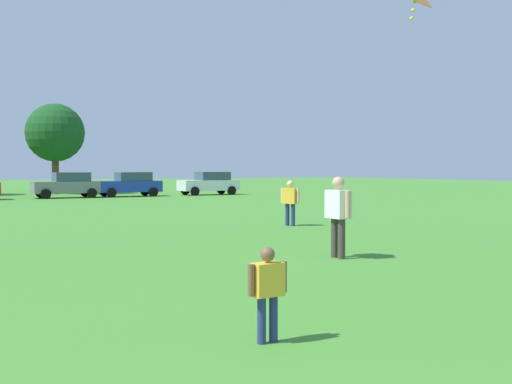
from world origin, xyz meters
name	(u,v)px	position (x,y,z in m)	size (l,w,h in m)	color
child_kite_flyer	(268,286)	(2.09, 4.50, 0.64)	(0.51, 0.22, 1.08)	navy
adult_bystander	(338,210)	(6.77, 9.61, 1.05)	(0.34, 0.85, 1.78)	#3F3833
bystander_near_trees	(290,199)	(9.96, 16.74, 0.91)	(0.48, 0.67, 1.54)	navy
parked_car_gray_2	(67,185)	(7.78, 41.12, 0.86)	(4.30, 2.02, 1.68)	slate
parked_car_blue_3	(130,184)	(12.00, 41.09, 0.86)	(4.30, 2.02, 1.68)	#1E38AD
parked_car_white_4	(209,183)	(18.00, 41.02, 0.86)	(4.30, 2.02, 1.68)	white
tree_far_right	(55,133)	(8.36, 47.89, 4.61)	(4.38, 4.38, 6.83)	brown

